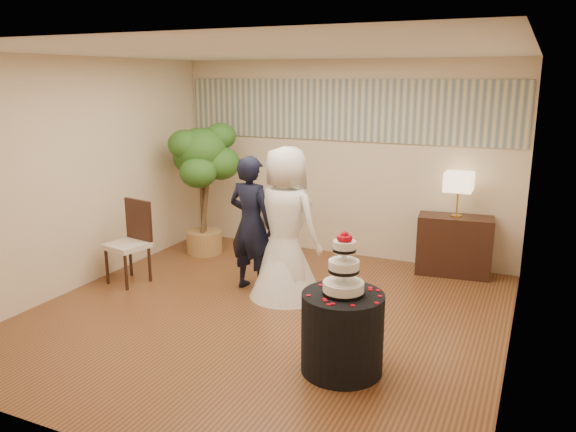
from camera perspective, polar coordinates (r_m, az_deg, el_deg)
The scene contains 15 objects.
floor at distance 6.29m, azimuth -2.38°, elevation -10.04°, with size 5.00×5.00×0.00m, color brown.
ceiling at distance 5.75m, azimuth -2.67°, elevation 16.36°, with size 5.00×5.00×0.00m, color white.
wall_back at distance 8.14m, azimuth 5.54°, elevation 5.72°, with size 5.00×0.06×2.80m, color beige.
wall_front at distance 3.88m, azimuth -19.56°, elevation -4.25°, with size 5.00×0.06×2.80m, color beige.
wall_left at distance 7.33m, azimuth -20.26°, elevation 4.01°, with size 0.06×5.00×2.80m, color beige.
wall_right at distance 5.25m, azimuth 22.61°, elevation 0.12°, with size 0.06×5.00×2.80m, color beige.
mural_border at distance 8.05m, azimuth 5.61°, elevation 10.64°, with size 4.90×0.02×0.85m, color #A0A391.
groom at distance 6.79m, azimuth -3.77°, elevation -0.79°, with size 0.61×0.40×1.66m, color black.
bride at distance 6.53m, azimuth -0.22°, elevation -0.74°, with size 0.88×0.87×1.80m, color white.
cake_table at distance 5.08m, azimuth 5.53°, elevation -11.71°, with size 0.73×0.73×0.73m, color black.
wedding_cake at distance 4.83m, azimuth 5.71°, elevation -4.78°, with size 0.36×0.36×0.57m, color white, non-canonical shape.
console at distance 7.73m, azimuth 16.52°, elevation -2.89°, with size 0.95×0.42×0.79m, color black.
table_lamp at distance 7.56m, azimuth 16.87°, elevation 2.09°, with size 0.35×0.35×0.58m, color beige, non-canonical shape.
ficus_tree at distance 8.26m, azimuth -8.68°, elevation 2.79°, with size 0.93×0.93×1.96m, color #2E5F1E, non-canonical shape.
side_chair at distance 7.35m, azimuth -16.06°, elevation -2.66°, with size 0.48×0.50×1.05m, color black, non-canonical shape.
Camera 1 is at (2.62, -5.12, 2.56)m, focal length 35.00 mm.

